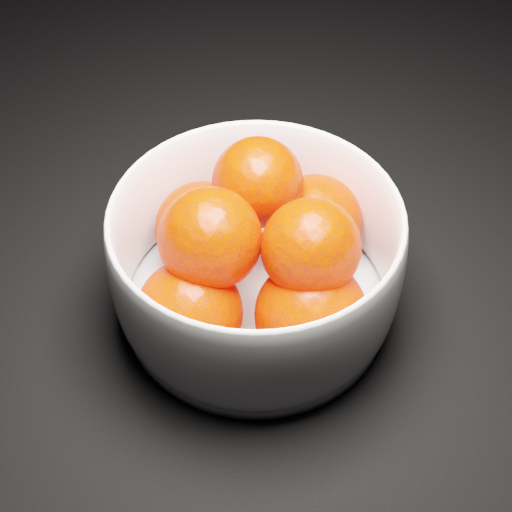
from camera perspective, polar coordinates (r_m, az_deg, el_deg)
name	(u,v)px	position (r m, az deg, el deg)	size (l,w,h in m)	color
ground	(319,99)	(0.79, 5.04, 12.42)	(3.00, 3.00, 0.00)	black
bowl	(256,261)	(0.53, 0.00, -0.39)	(0.22, 0.22, 0.11)	white
orange_pile	(257,253)	(0.52, 0.09, 0.24)	(0.20, 0.19, 0.12)	#FB1F00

